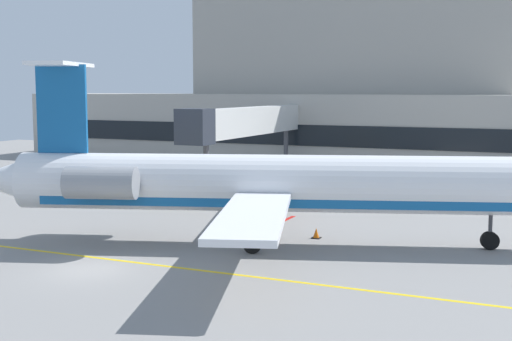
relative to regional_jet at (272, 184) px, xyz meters
name	(u,v)px	position (x,y,z in m)	size (l,w,h in m)	color
ground	(91,270)	(-5.46, -7.71, -3.22)	(120.00, 120.00, 0.11)	gray
terminal_building	(325,98)	(-10.15, 38.50, 3.79)	(66.45, 11.76, 18.64)	#ADA89E
jet_bridge_west	(244,122)	(-11.51, 21.21, 1.95)	(2.40, 20.65, 6.50)	silver
regional_jet	(272,184)	(0.00, 0.00, 0.00)	(32.01, 23.70, 9.28)	white
baggage_tug	(173,190)	(-11.03, 8.64, -2.17)	(3.34, 2.14, 2.25)	#E5B20C
pushback_tractor	(351,195)	(0.41, 12.84, -2.33)	(3.66, 3.23, 1.82)	silver
belt_loader	(435,193)	(5.57, 15.05, -2.21)	(2.88, 4.25, 2.10)	silver
fuel_tank	(434,172)	(3.87, 24.40, -1.89)	(5.88, 2.62, 2.27)	white
safety_cone_bravo	(316,234)	(1.52, 2.45, -2.92)	(0.47, 0.47, 0.55)	orange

